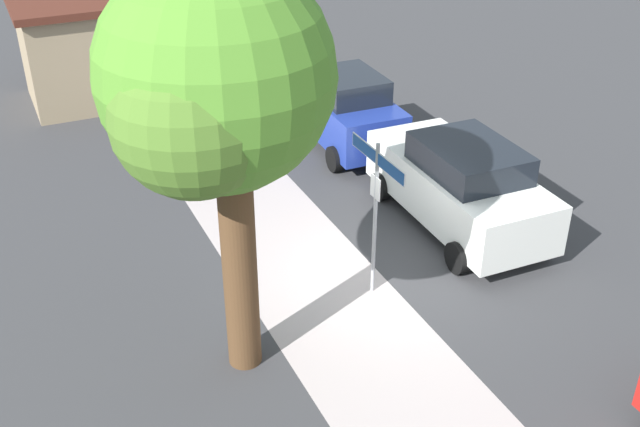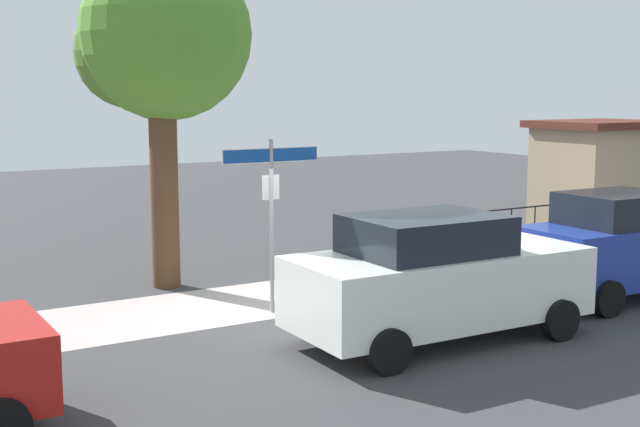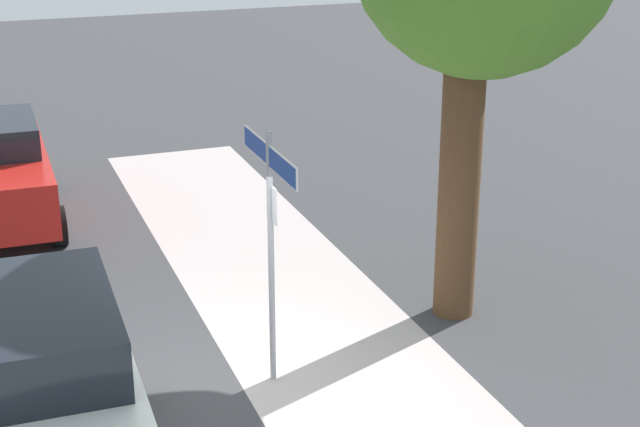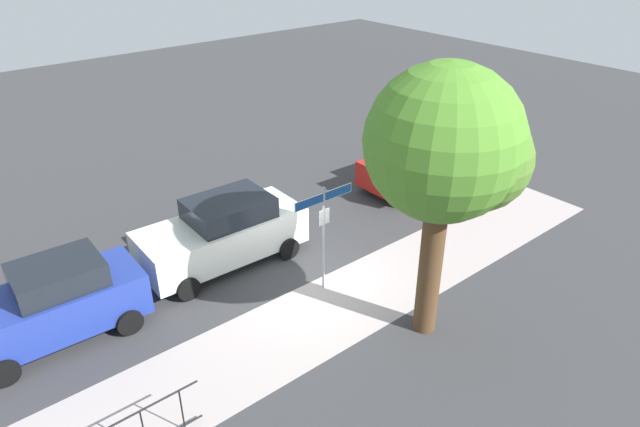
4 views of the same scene
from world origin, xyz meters
TOP-DOWN VIEW (x-y plane):
  - ground_plane at (0.00, 0.00)m, footprint 60.00×60.00m
  - sidewalk_strip at (2.00, 1.30)m, footprint 24.00×2.60m
  - street_sign at (-0.28, 0.40)m, footprint 1.81×0.07m
  - shade_tree at (-1.02, 3.47)m, footprint 3.28×3.28m
  - car_white at (1.09, -2.37)m, footprint 4.73×2.23m
  - car_blue at (5.77, -2.03)m, footprint 4.07×2.04m
  - iron_fence at (7.15, 2.30)m, footprint 5.40×0.04m
  - utility_shed at (11.85, 3.80)m, footprint 3.40×2.73m

SIDE VIEW (x-z plane):
  - ground_plane at x=0.00m, z-range 0.00..0.00m
  - sidewalk_strip at x=2.00m, z-range 0.00..0.00m
  - iron_fence at x=7.15m, z-range 0.03..1.10m
  - car_white at x=1.09m, z-range 0.00..1.96m
  - car_blue at x=5.77m, z-range 0.00..1.97m
  - utility_shed at x=11.85m, z-range 0.03..3.02m
  - street_sign at x=-0.28m, z-range 0.68..3.68m
  - shade_tree at x=-1.02m, z-range 1.50..8.00m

